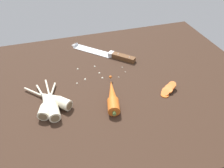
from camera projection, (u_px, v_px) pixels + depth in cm
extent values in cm
cube|color=#332116|center=(111.00, 88.00, 96.97)|extent=(120.00, 90.00, 4.00)
cube|color=silver|center=(93.00, 51.00, 115.68)|extent=(17.33, 17.17, 0.50)
cone|color=silver|center=(74.00, 45.00, 119.75)|extent=(4.92, 4.93, 3.96)
cube|color=silver|center=(111.00, 54.00, 111.53)|extent=(3.49, 3.50, 2.20)
cube|color=brown|center=(124.00, 58.00, 109.17)|extent=(9.80, 9.72, 2.20)
sphere|color=silver|center=(118.00, 54.00, 109.50)|extent=(0.50, 0.50, 0.50)
sphere|color=silver|center=(129.00, 57.00, 107.47)|extent=(0.50, 0.50, 0.50)
cylinder|color=#D6601E|center=(113.00, 106.00, 82.69)|extent=(5.44, 6.75, 4.20)
cone|color=#D6601E|center=(112.00, 93.00, 88.27)|extent=(7.13, 14.83, 3.99)
sphere|color=#D6601E|center=(110.00, 77.00, 95.87)|extent=(1.20, 1.20, 1.20)
cylinder|color=#5B7F3D|center=(114.00, 113.00, 79.90)|extent=(1.40, 1.25, 1.20)
cylinder|color=beige|center=(64.00, 103.00, 83.87)|extent=(6.40, 6.45, 4.00)
cone|color=beige|center=(48.00, 97.00, 86.62)|extent=(8.96, 9.20, 3.80)
cylinder|color=beige|center=(34.00, 92.00, 90.00)|extent=(7.20, 7.62, 0.70)
cylinder|color=#7A6647|center=(69.00, 106.00, 82.87)|extent=(2.25, 2.13, 2.80)
cylinder|color=beige|center=(44.00, 112.00, 80.55)|extent=(5.19, 5.50, 4.00)
cone|color=beige|center=(49.00, 100.00, 85.42)|extent=(6.09, 8.75, 3.80)
cylinder|color=beige|center=(53.00, 90.00, 90.97)|extent=(3.34, 8.40, 0.70)
cylinder|color=#7A6647|center=(43.00, 117.00, 78.80)|extent=(2.75, 1.16, 2.80)
cylinder|color=beige|center=(51.00, 108.00, 81.88)|extent=(4.94, 5.14, 4.00)
cone|color=beige|center=(45.00, 99.00, 85.85)|extent=(5.58, 8.32, 3.80)
cylinder|color=beige|center=(40.00, 91.00, 90.48)|extent=(2.73, 8.15, 0.70)
cylinder|color=#7A6647|center=(53.00, 112.00, 80.45)|extent=(2.79, 0.99, 2.80)
cylinder|color=beige|center=(54.00, 113.00, 80.23)|extent=(4.30, 5.63, 4.00)
cone|color=beige|center=(50.00, 99.00, 85.75)|extent=(4.34, 9.82, 3.80)
cylinder|color=beige|center=(48.00, 88.00, 91.97)|extent=(1.29, 10.43, 0.70)
cylinder|color=#7A6647|center=(55.00, 118.00, 78.24)|extent=(2.81, 0.46, 2.80)
cylinder|color=#D6601E|center=(165.00, 95.00, 90.06)|extent=(3.05, 3.05, 0.70)
cylinder|color=#D6601E|center=(165.00, 93.00, 90.56)|extent=(3.26, 3.08, 2.26)
cylinder|color=#D6601E|center=(166.00, 91.00, 91.05)|extent=(3.33, 3.18, 2.06)
cylinder|color=#D6601E|center=(168.00, 90.00, 91.11)|extent=(3.38, 3.26, 1.92)
cylinder|color=#D6601E|center=(169.00, 88.00, 91.62)|extent=(3.33, 3.16, 2.21)
cylinder|color=#D6601E|center=(171.00, 87.00, 91.90)|extent=(3.32, 3.12, 2.39)
cylinder|color=#D6601E|center=(172.00, 85.00, 92.35)|extent=(3.28, 3.08, 2.34)
sphere|color=silver|center=(122.00, 67.00, 104.85)|extent=(0.47, 0.47, 0.47)
sphere|color=silver|center=(125.00, 72.00, 102.03)|extent=(0.48, 0.48, 0.48)
sphere|color=silver|center=(77.00, 83.00, 95.75)|extent=(0.71, 0.71, 0.71)
sphere|color=silver|center=(102.00, 77.00, 98.56)|extent=(0.79, 0.79, 0.79)
sphere|color=silver|center=(99.00, 72.00, 101.33)|extent=(0.79, 0.79, 0.79)
sphere|color=silver|center=(119.00, 77.00, 99.11)|extent=(0.49, 0.49, 0.49)
sphere|color=silver|center=(95.00, 66.00, 105.11)|extent=(0.80, 0.80, 0.80)
sphere|color=silver|center=(78.00, 68.00, 103.65)|extent=(0.76, 0.76, 0.76)
sphere|color=silver|center=(85.00, 79.00, 97.75)|extent=(0.86, 0.86, 0.86)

